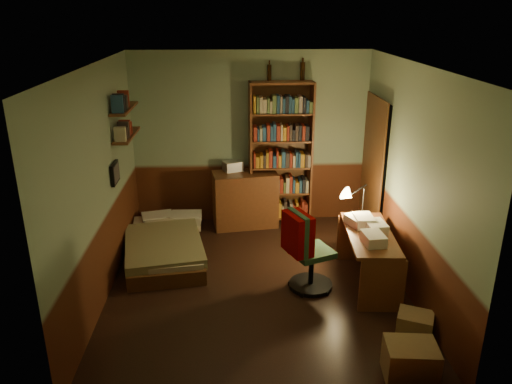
{
  "coord_description": "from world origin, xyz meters",
  "views": [
    {
      "loc": [
        -0.27,
        -5.29,
        3.16
      ],
      "look_at": [
        0.0,
        0.25,
        1.1
      ],
      "focal_mm": 35.0,
      "sensor_mm": 36.0,
      "label": 1
    }
  ],
  "objects_px": {
    "cardboard_box_a": "(410,361)",
    "office_chair": "(312,246)",
    "cardboard_box_b": "(415,324)",
    "desk_lamp": "(364,191)",
    "dresser": "(245,199)",
    "desk": "(368,258)",
    "mini_stereo": "(233,166)",
    "bed": "(165,238)",
    "bookshelf": "(280,155)"
  },
  "relations": [
    {
      "from": "office_chair",
      "to": "bookshelf",
      "type": "bearing_deg",
      "value": 73.09
    },
    {
      "from": "desk_lamp",
      "to": "cardboard_box_b",
      "type": "height_order",
      "value": "desk_lamp"
    },
    {
      "from": "dresser",
      "to": "desk",
      "type": "bearing_deg",
      "value": -60.19
    },
    {
      "from": "cardboard_box_b",
      "to": "desk_lamp",
      "type": "bearing_deg",
      "value": 96.52
    },
    {
      "from": "bookshelf",
      "to": "cardboard_box_a",
      "type": "xyz_separation_m",
      "value": [
        0.85,
        -3.54,
        -0.92
      ]
    },
    {
      "from": "desk",
      "to": "mini_stereo",
      "type": "bearing_deg",
      "value": 133.44
    },
    {
      "from": "bookshelf",
      "to": "cardboard_box_a",
      "type": "relative_size",
      "value": 4.78
    },
    {
      "from": "cardboard_box_b",
      "to": "office_chair",
      "type": "bearing_deg",
      "value": 133.33
    },
    {
      "from": "desk_lamp",
      "to": "office_chair",
      "type": "distance_m",
      "value": 1.07
    },
    {
      "from": "mini_stereo",
      "to": "desk",
      "type": "distance_m",
      "value": 2.57
    },
    {
      "from": "bed",
      "to": "bookshelf",
      "type": "relative_size",
      "value": 0.8
    },
    {
      "from": "bookshelf",
      "to": "cardboard_box_a",
      "type": "bearing_deg",
      "value": -79.82
    },
    {
      "from": "bed",
      "to": "bookshelf",
      "type": "distance_m",
      "value": 2.11
    },
    {
      "from": "bookshelf",
      "to": "bed",
      "type": "bearing_deg",
      "value": -150.56
    },
    {
      "from": "desk",
      "to": "bed",
      "type": "bearing_deg",
      "value": 165.44
    },
    {
      "from": "dresser",
      "to": "cardboard_box_a",
      "type": "bearing_deg",
      "value": -76.45
    },
    {
      "from": "office_chair",
      "to": "cardboard_box_a",
      "type": "xyz_separation_m",
      "value": [
        0.66,
        -1.59,
        -0.37
      ]
    },
    {
      "from": "bookshelf",
      "to": "desk_lamp",
      "type": "relative_size",
      "value": 3.43
    },
    {
      "from": "cardboard_box_a",
      "to": "office_chair",
      "type": "bearing_deg",
      "value": 112.54
    },
    {
      "from": "mini_stereo",
      "to": "desk",
      "type": "height_order",
      "value": "mini_stereo"
    },
    {
      "from": "cardboard_box_a",
      "to": "desk",
      "type": "bearing_deg",
      "value": 88.92
    },
    {
      "from": "mini_stereo",
      "to": "bed",
      "type": "bearing_deg",
      "value": -152.26
    },
    {
      "from": "office_chair",
      "to": "cardboard_box_b",
      "type": "bearing_deg",
      "value": -69.26
    },
    {
      "from": "cardboard_box_a",
      "to": "bookshelf",
      "type": "bearing_deg",
      "value": 103.54
    },
    {
      "from": "bed",
      "to": "mini_stereo",
      "type": "distance_m",
      "value": 1.57
    },
    {
      "from": "bed",
      "to": "office_chair",
      "type": "distance_m",
      "value": 2.06
    },
    {
      "from": "dresser",
      "to": "cardboard_box_b",
      "type": "relative_size",
      "value": 2.74
    },
    {
      "from": "mini_stereo",
      "to": "cardboard_box_b",
      "type": "bearing_deg",
      "value": -80.52
    },
    {
      "from": "desk_lamp",
      "to": "desk",
      "type": "bearing_deg",
      "value": -102.01
    },
    {
      "from": "bookshelf",
      "to": "dresser",
      "type": "bearing_deg",
      "value": -174.34
    },
    {
      "from": "office_chair",
      "to": "cardboard_box_b",
      "type": "height_order",
      "value": "office_chair"
    },
    {
      "from": "dresser",
      "to": "cardboard_box_a",
      "type": "height_order",
      "value": "dresser"
    },
    {
      "from": "desk",
      "to": "cardboard_box_b",
      "type": "height_order",
      "value": "desk"
    },
    {
      "from": "mini_stereo",
      "to": "cardboard_box_a",
      "type": "distance_m",
      "value": 3.98
    },
    {
      "from": "cardboard_box_a",
      "to": "dresser",
      "type": "bearing_deg",
      "value": 111.89
    },
    {
      "from": "bed",
      "to": "desk",
      "type": "xyz_separation_m",
      "value": [
        2.52,
        -0.84,
        0.08
      ]
    },
    {
      "from": "bed",
      "to": "mini_stereo",
      "type": "relative_size",
      "value": 6.33
    },
    {
      "from": "dresser",
      "to": "desk",
      "type": "relative_size",
      "value": 0.76
    },
    {
      "from": "mini_stereo",
      "to": "office_chair",
      "type": "xyz_separation_m",
      "value": [
        0.91,
        -2.0,
        -0.37
      ]
    },
    {
      "from": "bookshelf",
      "to": "desk_lamp",
      "type": "height_order",
      "value": "bookshelf"
    },
    {
      "from": "dresser",
      "to": "desk",
      "type": "distance_m",
      "value": 2.3
    },
    {
      "from": "bed",
      "to": "dresser",
      "type": "distance_m",
      "value": 1.47
    },
    {
      "from": "bed",
      "to": "bookshelf",
      "type": "bearing_deg",
      "value": 25.15
    },
    {
      "from": "dresser",
      "to": "bookshelf",
      "type": "relative_size",
      "value": 0.44
    },
    {
      "from": "bookshelf",
      "to": "cardboard_box_b",
      "type": "relative_size",
      "value": 6.28
    },
    {
      "from": "mini_stereo",
      "to": "desk_lamp",
      "type": "xyz_separation_m",
      "value": [
        1.64,
        -1.37,
        0.07
      ]
    },
    {
      "from": "dresser",
      "to": "mini_stereo",
      "type": "xyz_separation_m",
      "value": [
        -0.18,
        0.12,
        0.49
      ]
    },
    {
      "from": "mini_stereo",
      "to": "bookshelf",
      "type": "relative_size",
      "value": 0.13
    },
    {
      "from": "bed",
      "to": "desk",
      "type": "relative_size",
      "value": 1.38
    },
    {
      "from": "dresser",
      "to": "desk",
      "type": "height_order",
      "value": "dresser"
    }
  ]
}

